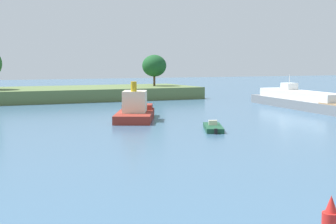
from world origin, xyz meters
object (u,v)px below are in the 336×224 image
Objects in this scene: tugboat at (135,110)px; channel_buoy_red at (331,222)px; small_motorboat at (213,128)px; white_riverboat at (300,100)px.

tugboat reaches higher than channel_buoy_red.
small_motorboat is 29.60m from white_riverboat.
channel_buoy_red reaches higher than small_motorboat.
channel_buoy_red is (-36.75, -47.30, -0.45)m from white_riverboat.
small_motorboat is (4.03, -12.45, -0.94)m from tugboat.
white_riverboat is (28.63, 3.99, 0.05)m from tugboat.
tugboat is 0.47× the size of white_riverboat.
channel_buoy_red is (-12.15, -30.87, 0.55)m from small_motorboat.
white_riverboat is at bearing 7.93° from tugboat.
channel_buoy_red is at bearing -127.85° from white_riverboat.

